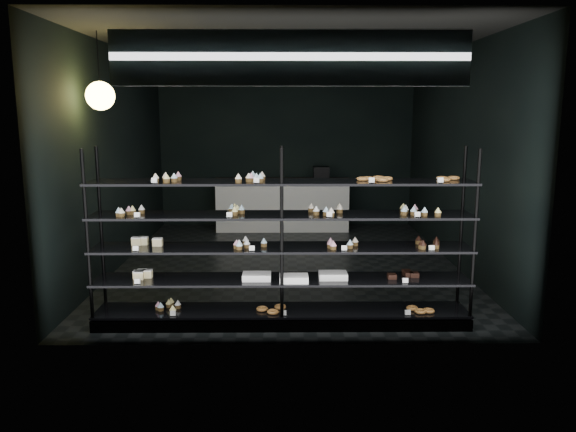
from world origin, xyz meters
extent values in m
cube|color=black|center=(0.00, 0.00, 0.01)|extent=(5.00, 6.00, 0.01)
cube|color=black|center=(0.00, 0.00, 3.20)|extent=(5.00, 6.00, 0.01)
cube|color=black|center=(0.00, 3.00, 1.60)|extent=(5.00, 0.01, 3.20)
cube|color=black|center=(0.00, -3.00, 1.60)|extent=(5.00, 0.01, 3.20)
cube|color=black|center=(-2.50, 0.00, 1.60)|extent=(0.01, 6.00, 3.20)
cube|color=black|center=(2.50, 0.00, 1.60)|extent=(0.01, 6.00, 3.20)
cube|color=black|center=(-0.08, -2.45, 0.06)|extent=(4.00, 0.50, 0.12)
cylinder|color=black|center=(-2.05, -2.67, 0.99)|extent=(0.04, 0.04, 1.85)
cylinder|color=black|center=(-2.05, -2.23, 0.99)|extent=(0.04, 0.04, 1.85)
cylinder|color=black|center=(-0.08, -2.67, 0.99)|extent=(0.04, 0.04, 1.85)
cylinder|color=black|center=(-0.08, -2.23, 0.99)|extent=(0.04, 0.04, 1.85)
cylinder|color=black|center=(1.89, -2.67, 0.99)|extent=(0.04, 0.04, 1.85)
cylinder|color=black|center=(1.89, -2.23, 0.99)|extent=(0.04, 0.04, 1.85)
cube|color=black|center=(-0.08, -2.45, 0.15)|extent=(4.00, 0.50, 0.03)
cube|color=black|center=(-0.08, -2.45, 0.50)|extent=(4.00, 0.50, 0.02)
cube|color=black|center=(-0.08, -2.45, 0.85)|extent=(4.00, 0.50, 0.02)
cube|color=black|center=(-0.08, -2.45, 1.20)|extent=(4.00, 0.50, 0.02)
cube|color=black|center=(-0.08, -2.45, 1.55)|extent=(4.00, 0.50, 0.02)
cube|color=white|center=(-1.34, -2.63, 1.59)|extent=(0.06, 0.04, 0.06)
cube|color=white|center=(-0.39, -2.63, 1.59)|extent=(0.06, 0.04, 0.06)
cube|color=white|center=(0.86, -2.63, 1.59)|extent=(0.05, 0.04, 0.06)
cube|color=white|center=(1.54, -2.63, 1.59)|extent=(0.06, 0.04, 0.06)
cube|color=white|center=(-1.59, -2.63, 1.24)|extent=(0.06, 0.04, 0.06)
cube|color=white|center=(-0.66, -2.63, 1.24)|extent=(0.05, 0.04, 0.06)
cube|color=white|center=(0.37, -2.63, 1.24)|extent=(0.06, 0.04, 0.06)
cube|color=white|center=(1.34, -2.63, 1.24)|extent=(0.06, 0.04, 0.06)
cube|color=white|center=(-1.55, -2.63, 0.89)|extent=(0.06, 0.04, 0.06)
cube|color=white|center=(-0.39, -2.63, 0.89)|extent=(0.06, 0.04, 0.06)
cube|color=white|center=(0.56, -2.63, 0.89)|extent=(0.05, 0.04, 0.06)
cube|color=white|center=(1.45, -2.63, 0.89)|extent=(0.06, 0.04, 0.06)
cube|color=white|center=(-1.58, -2.63, 0.54)|extent=(0.06, 0.04, 0.06)
cube|color=white|center=(1.23, -2.63, 0.54)|extent=(0.06, 0.04, 0.06)
cube|color=white|center=(-1.26, -2.63, 0.19)|extent=(0.06, 0.04, 0.06)
cube|color=white|center=(-0.05, -2.63, 0.19)|extent=(0.05, 0.04, 0.06)
cube|color=white|center=(1.28, -2.63, 0.19)|extent=(0.06, 0.04, 0.06)
cube|color=#0B183B|center=(0.00, -2.92, 2.75)|extent=(3.20, 0.04, 0.45)
cube|color=white|center=(0.00, -2.94, 2.75)|extent=(3.30, 0.02, 0.50)
cylinder|color=black|center=(-2.20, -1.53, 2.90)|extent=(0.01, 0.01, 0.56)
sphere|color=#FFD659|center=(-2.20, -1.53, 2.45)|extent=(0.33, 0.33, 0.33)
cube|color=white|center=(-0.08, 2.50, 0.46)|extent=(2.52, 0.60, 0.92)
cube|color=black|center=(-0.08, 2.50, 0.95)|extent=(2.62, 0.65, 0.06)
cube|color=black|center=(0.67, 2.50, 1.10)|extent=(0.30, 0.30, 0.25)
camera|label=1|loc=(-0.08, -8.23, 2.27)|focal=35.00mm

